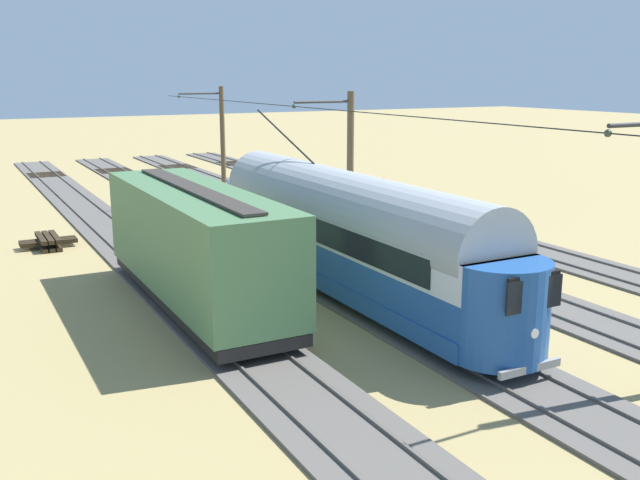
{
  "coord_description": "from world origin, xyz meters",
  "views": [
    {
      "loc": [
        14.69,
        26.71,
        7.48
      ],
      "look_at": [
        3.1,
        5.0,
        1.79
      ],
      "focal_mm": 40.04,
      "sensor_mm": 36.0,
      "label": 1
    }
  ],
  "objects_px": {
    "spare_tie_stack": "(48,242)",
    "switch_stand": "(382,187)",
    "vintage_streetcar": "(346,230)",
    "coach_adjacent": "(196,244)",
    "catenary_pole_foreground": "(222,144)",
    "catenary_pole_mid_near": "(349,174)"
  },
  "relations": [
    {
      "from": "spare_tie_stack",
      "to": "switch_stand",
      "type": "bearing_deg",
      "value": -168.7
    },
    {
      "from": "vintage_streetcar",
      "to": "coach_adjacent",
      "type": "height_order",
      "value": "vintage_streetcar"
    },
    {
      "from": "coach_adjacent",
      "to": "catenary_pole_foreground",
      "type": "height_order",
      "value": "catenary_pole_foreground"
    },
    {
      "from": "vintage_streetcar",
      "to": "catenary_pole_foreground",
      "type": "height_order",
      "value": "catenary_pole_foreground"
    },
    {
      "from": "catenary_pole_foreground",
      "to": "coach_adjacent",
      "type": "bearing_deg",
      "value": 66.96
    },
    {
      "from": "vintage_streetcar",
      "to": "catenary_pole_mid_near",
      "type": "height_order",
      "value": "catenary_pole_mid_near"
    },
    {
      "from": "catenary_pole_foreground",
      "to": "switch_stand",
      "type": "xyz_separation_m",
      "value": [
        -9.55,
        2.46,
        -2.89
      ]
    },
    {
      "from": "vintage_streetcar",
      "to": "coach_adjacent",
      "type": "distance_m",
      "value": 5.19
    },
    {
      "from": "vintage_streetcar",
      "to": "switch_stand",
      "type": "bearing_deg",
      "value": -126.56
    },
    {
      "from": "vintage_streetcar",
      "to": "catenary_pole_mid_near",
      "type": "relative_size",
      "value": 2.63
    },
    {
      "from": "catenary_pole_mid_near",
      "to": "catenary_pole_foreground",
      "type": "bearing_deg",
      "value": -90.0
    },
    {
      "from": "vintage_streetcar",
      "to": "spare_tie_stack",
      "type": "relative_size",
      "value": 7.54
    },
    {
      "from": "coach_adjacent",
      "to": "catenary_pole_mid_near",
      "type": "height_order",
      "value": "catenary_pole_mid_near"
    },
    {
      "from": "catenary_pole_foreground",
      "to": "catenary_pole_mid_near",
      "type": "distance_m",
      "value": 14.63
    },
    {
      "from": "catenary_pole_foreground",
      "to": "catenary_pole_mid_near",
      "type": "xyz_separation_m",
      "value": [
        0.0,
        14.63,
        0.0
      ]
    },
    {
      "from": "vintage_streetcar",
      "to": "switch_stand",
      "type": "xyz_separation_m",
      "value": [
        -11.98,
        -16.16,
        -1.56
      ]
    },
    {
      "from": "switch_stand",
      "to": "catenary_pole_mid_near",
      "type": "bearing_deg",
      "value": 51.88
    },
    {
      "from": "catenary_pole_mid_near",
      "to": "switch_stand",
      "type": "bearing_deg",
      "value": -128.12
    },
    {
      "from": "vintage_streetcar",
      "to": "catenary_pole_mid_near",
      "type": "bearing_deg",
      "value": -121.4
    },
    {
      "from": "coach_adjacent",
      "to": "switch_stand",
      "type": "bearing_deg",
      "value": -138.15
    },
    {
      "from": "vintage_streetcar",
      "to": "spare_tie_stack",
      "type": "xyz_separation_m",
      "value": [
        8.26,
        -12.11,
        -2.0
      ]
    },
    {
      "from": "catenary_pole_mid_near",
      "to": "spare_tie_stack",
      "type": "height_order",
      "value": "catenary_pole_mid_near"
    }
  ]
}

